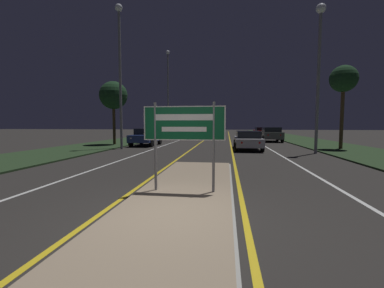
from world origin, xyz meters
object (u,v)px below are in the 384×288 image
Objects in this scene: car_receding_0 at (248,140)px; car_receding_1 at (271,134)px; streetlight_left_far at (168,87)px; car_approaching_0 at (146,136)px; highway_sign at (184,128)px; streetlight_right_near at (319,54)px; car_approaching_1 at (200,132)px; streetlight_left_near at (120,59)px; car_receding_2 at (262,132)px; car_approaching_2 at (207,130)px.

car_receding_1 reaches higher than car_receding_0.
streetlight_left_far is 2.56× the size of car_approaching_0.
streetlight_right_near reaches higher than highway_sign.
highway_sign is 0.53× the size of car_approaching_1.
streetlight_left_near is at bearing -104.38° from car_approaching_0.
car_approaching_1 is (-8.07, 6.75, -0.02)m from car_receding_1.
car_approaching_0 is at bearing 163.72° from car_receding_0.
car_receding_2 is 1.10× the size of car_approaching_0.
streetlight_left_far reaches higher than streetlight_right_near.
streetlight_left_near reaches higher than car_receding_1.
car_receding_2 is 1.11× the size of car_approaching_2.
car_receding_0 is 1.16× the size of car_receding_1.
car_approaching_1 is (3.28, 13.08, 0.00)m from car_approaching_0.
car_approaching_0 is 1.01× the size of car_approaching_2.
streetlight_left_far is 16.07m from car_approaching_2.
car_approaching_1 is (-9.00, 17.49, -5.24)m from streetlight_right_near.
car_receding_0 is 9.27m from car_receding_1.
car_receding_0 is at bearing -16.28° from car_approaching_0.
streetlight_left_near reaches higher than car_approaching_2.
car_receding_1 is at bearing 94.93° from streetlight_right_near.
car_approaching_0 is at bearing -97.43° from car_approaching_2.
streetlight_left_near is 2.22× the size of car_receding_2.
car_approaching_0 is (-11.35, -6.33, -0.02)m from car_receding_1.
highway_sign is 15.79m from car_approaching_0.
streetlight_left_near is at bearing -174.91° from car_receding_0.
streetlight_left_far is 19.22m from streetlight_right_near.
streetlight_left_far reaches higher than car_approaching_1.
car_approaching_0 is (-5.73, 14.68, -0.95)m from highway_sign.
car_receding_0 is (2.57, 12.26, -1.02)m from highway_sign.
car_receding_0 is at bearing 78.15° from highway_sign.
car_receding_1 is 20.05m from car_approaching_2.
highway_sign reaches higher than car_receding_1.
streetlight_left_near reaches higher than car_approaching_1.
car_receding_0 is (8.68, -12.47, -5.66)m from streetlight_left_far.
car_approaching_1 is (4.11, 16.32, -5.71)m from streetlight_left_near.
car_receding_1 is at bearing -90.59° from car_receding_2.
streetlight_left_near is at bearing -141.85° from car_receding_1.
streetlight_left_near is 0.96× the size of streetlight_left_far.
streetlight_left_near is 2.44× the size of car_approaching_0.
car_receding_1 is 0.98× the size of car_approaching_0.
streetlight_left_near is 13.29m from streetlight_left_far.
car_approaching_1 is at bearing -172.09° from car_receding_2.
streetlight_left_near is at bearing -98.26° from car_approaching_2.
highway_sign is at bearing -104.98° from car_receding_1.
streetlight_left_far is at bearing -160.57° from car_receding_2.
streetlight_left_near is 22.08m from car_receding_2.
car_receding_2 is at bearing 79.33° from car_receding_0.
car_approaching_0 is 24.87m from car_approaching_2.
streetlight_left_near reaches higher than streetlight_right_near.
highway_sign is at bearing -101.17° from car_receding_2.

